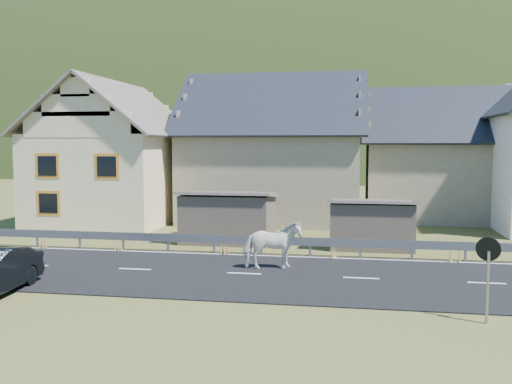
# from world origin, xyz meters

# --- Properties ---
(ground) EXTENTS (160.00, 160.00, 0.00)m
(ground) POSITION_xyz_m (0.00, 0.00, 0.00)
(ground) COLOR #46481D
(ground) RESTS_ON ground
(road) EXTENTS (60.00, 7.00, 0.04)m
(road) POSITION_xyz_m (0.00, 0.00, 0.02)
(road) COLOR black
(road) RESTS_ON ground
(lane_markings) EXTENTS (60.00, 6.60, 0.01)m
(lane_markings) POSITION_xyz_m (0.00, 0.00, 0.04)
(lane_markings) COLOR silver
(lane_markings) RESTS_ON road
(guardrail) EXTENTS (28.10, 0.09, 0.75)m
(guardrail) POSITION_xyz_m (-0.00, 3.68, 0.56)
(guardrail) COLOR #93969B
(guardrail) RESTS_ON ground
(shed_left) EXTENTS (4.30, 3.30, 2.40)m
(shed_left) POSITION_xyz_m (-2.00, 6.50, 1.10)
(shed_left) COLOR brown
(shed_left) RESTS_ON ground
(shed_right) EXTENTS (3.80, 2.90, 2.20)m
(shed_right) POSITION_xyz_m (4.50, 6.00, 1.00)
(shed_right) COLOR brown
(shed_right) RESTS_ON ground
(house_cream) EXTENTS (7.80, 9.80, 8.30)m
(house_cream) POSITION_xyz_m (-10.00, 12.00, 4.36)
(house_cream) COLOR #F7E6B3
(house_cream) RESTS_ON ground
(house_stone_a) EXTENTS (10.80, 9.80, 8.90)m
(house_stone_a) POSITION_xyz_m (-1.00, 15.00, 4.63)
(house_stone_a) COLOR gray
(house_stone_a) RESTS_ON ground
(house_stone_b) EXTENTS (9.80, 8.80, 8.10)m
(house_stone_b) POSITION_xyz_m (9.00, 17.00, 4.24)
(house_stone_b) COLOR gray
(house_stone_b) RESTS_ON ground
(mountain) EXTENTS (440.00, 280.00, 260.00)m
(mountain) POSITION_xyz_m (5.00, 180.00, -20.00)
(mountain) COLOR #1F3614
(mountain) RESTS_ON ground
(conifer_patch) EXTENTS (76.00, 50.00, 28.00)m
(conifer_patch) POSITION_xyz_m (-55.00, 110.00, 6.00)
(conifer_patch) COLOR black
(conifer_patch) RESTS_ON ground
(horse) EXTENTS (1.43, 2.24, 1.75)m
(horse) POSITION_xyz_m (0.85, 0.88, 0.92)
(horse) COLOR white
(horse) RESTS_ON road
(traffic_mirror) EXTENTS (0.58, 0.29, 2.21)m
(traffic_mirror) POSITION_xyz_m (7.07, -4.17, 1.62)
(traffic_mirror) COLOR #93969B
(traffic_mirror) RESTS_ON ground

